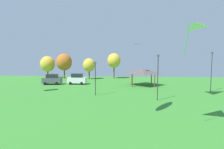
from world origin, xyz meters
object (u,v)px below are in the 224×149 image
parked_car_second_from_left (77,79)px  treeline_tree_0 (48,64)px  kite_flying_6 (198,8)px  light_post_2 (158,75)px  kite_flying_0 (186,40)px  parked_car_leftmost (52,79)px  treeline_tree_1 (64,62)px  light_post_0 (211,70)px  light_post_1 (95,76)px  treeline_tree_2 (89,65)px  treeline_tree_3 (114,61)px  kite_flying_3 (135,47)px  park_pavilion (143,71)px

parked_car_second_from_left → treeline_tree_0: 18.43m
kite_flying_6 → light_post_2: bearing=92.6°
kite_flying_0 → parked_car_leftmost: bearing=156.6°
parked_car_leftmost → treeline_tree_1: bearing=92.9°
light_post_0 → light_post_2: bearing=-144.0°
light_post_1 → treeline_tree_2: bearing=104.6°
kite_flying_0 → treeline_tree_0: size_ratio=0.60×
kite_flying_0 → parked_car_leftmost: kite_flying_0 is taller
light_post_1 → treeline_tree_3: size_ratio=0.70×
kite_flying_6 → treeline_tree_1: 45.03m
light_post_0 → parked_car_leftmost: bearing=168.8°
parked_car_leftmost → parked_car_second_from_left: (5.51, 0.74, 0.05)m
kite_flying_3 → treeline_tree_2: kite_flying_3 is taller
kite_flying_6 → park_pavilion: 26.26m
parked_car_second_from_left → light_post_2: light_post_2 is taller
park_pavilion → light_post_2: 14.09m
park_pavilion → treeline_tree_1: size_ratio=0.83×
treeline_tree_1 → kite_flying_6: bearing=-58.7°
treeline_tree_1 → treeline_tree_2: size_ratio=1.24×
treeline_tree_3 → treeline_tree_2: bearing=-160.4°
kite_flying_3 → treeline_tree_2: bearing=133.0°
parked_car_second_from_left → park_pavilion: park_pavilion is taller
treeline_tree_0 → treeline_tree_1: 5.50m
kite_flying_6 → light_post_1: size_ratio=0.65×
parked_car_second_from_left → light_post_0: size_ratio=0.61×
park_pavilion → light_post_1: light_post_1 is taller
kite_flying_0 → light_post_2: size_ratio=0.64×
light_post_0 → kite_flying_0: bearing=-141.1°
park_pavilion → treeline_tree_2: (-14.19, 11.38, 0.95)m
parked_car_leftmost → treeline_tree_0: treeline_tree_0 is taller
light_post_1 → treeline_tree_0: 31.38m
kite_flying_0 → treeline_tree_1: size_ratio=0.54×
kite_flying_0 → light_post_0: kite_flying_0 is taller
parked_car_second_from_left → kite_flying_6: bearing=-57.7°
kite_flying_0 → light_post_0: size_ratio=0.58×
light_post_0 → light_post_1: bearing=-165.7°
light_post_1 → parked_car_leftmost: bearing=136.7°
kite_flying_3 → treeline_tree_0: size_ratio=0.34×
parked_car_second_from_left → light_post_1: 13.64m
treeline_tree_1 → treeline_tree_3: 14.88m
light_post_1 → treeline_tree_1: treeline_tree_1 is taller
light_post_1 → treeline_tree_0: size_ratio=0.79×
light_post_0 → treeline_tree_0: light_post_0 is taller
light_post_0 → treeline_tree_2: light_post_0 is taller
kite_flying_3 → light_post_0: bearing=-19.5°
light_post_1 → light_post_2: (9.03, -2.61, 0.49)m
parked_car_leftmost → parked_car_second_from_left: size_ratio=1.03×
parked_car_second_from_left → park_pavilion: size_ratio=0.67×
kite_flying_6 → treeline_tree_0: size_ratio=0.51×
kite_flying_0 → treeline_tree_0: (-32.74, 24.59, -4.17)m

